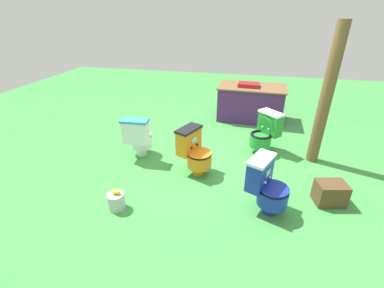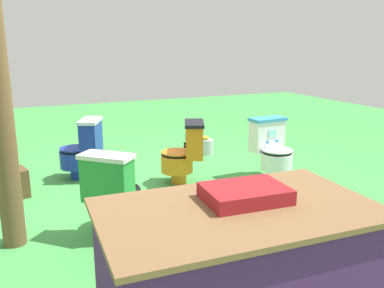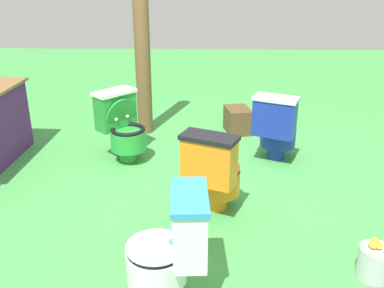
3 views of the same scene
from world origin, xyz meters
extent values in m
plane|color=#429947|center=(0.00, 0.00, 0.00)|extent=(14.00, 14.00, 0.00)
cylinder|color=orange|center=(-0.30, -0.12, 0.07)|extent=(0.24, 0.24, 0.14)
cylinder|color=orange|center=(-0.28, -0.13, 0.24)|extent=(0.49, 0.49, 0.20)
torus|color=black|center=(-0.28, -0.13, 0.35)|extent=(0.47, 0.47, 0.04)
cylinder|color=black|center=(-0.28, -0.13, 0.30)|extent=(0.32, 0.32, 0.01)
cube|color=orange|center=(-0.47, -0.05, 0.51)|extent=(0.34, 0.45, 0.37)
cube|color=black|center=(-0.47, -0.05, 0.71)|extent=(0.37, 0.48, 0.04)
cube|color=#8CE0E5|center=(-0.37, -0.09, 0.56)|extent=(0.05, 0.10, 0.08)
cylinder|color=orange|center=(-0.28, -0.13, 0.37)|extent=(0.47, 0.47, 0.02)
sphere|color=black|center=(-0.34, -0.03, 0.46)|extent=(0.04, 0.04, 0.04)
sphere|color=black|center=(-0.40, -0.15, 0.46)|extent=(0.04, 0.04, 0.04)
cylinder|color=#192D9E|center=(0.74, -0.78, 0.07)|extent=(0.24, 0.24, 0.14)
cylinder|color=#192D9E|center=(0.76, -0.79, 0.24)|extent=(0.49, 0.49, 0.20)
torus|color=black|center=(0.76, -0.79, 0.35)|extent=(0.47, 0.47, 0.04)
cylinder|color=silver|center=(0.76, -0.79, 0.30)|extent=(0.32, 0.32, 0.01)
cube|color=#192D9E|center=(0.58, -0.70, 0.51)|extent=(0.34, 0.45, 0.37)
cube|color=silver|center=(0.58, -0.70, 0.71)|extent=(0.37, 0.48, 0.04)
cube|color=#8CE0E5|center=(0.67, -0.75, 0.56)|extent=(0.05, 0.10, 0.08)
cylinder|color=#192D9E|center=(0.76, -0.79, 0.37)|extent=(0.48, 0.48, 0.02)
sphere|color=silver|center=(0.70, -0.68, 0.46)|extent=(0.04, 0.04, 0.04)
sphere|color=silver|center=(0.65, -0.81, 0.46)|extent=(0.04, 0.04, 0.04)
cylinder|color=white|center=(-1.39, 0.25, 0.07)|extent=(0.19, 0.19, 0.14)
cylinder|color=white|center=(-1.39, 0.27, 0.24)|extent=(0.39, 0.39, 0.20)
torus|color=black|center=(-1.39, 0.27, 0.35)|extent=(0.37, 0.37, 0.04)
cylinder|color=#338CBF|center=(-1.39, 0.27, 0.30)|extent=(0.25, 0.25, 0.01)
cube|color=white|center=(-1.38, 0.07, 0.51)|extent=(0.42, 0.21, 0.37)
cube|color=#338CBF|center=(-1.38, 0.07, 0.71)|extent=(0.45, 0.24, 0.04)
cube|color=#8CE0E5|center=(-1.38, 0.17, 0.56)|extent=(0.11, 0.01, 0.08)
cylinder|color=white|center=(-1.39, 0.27, 0.37)|extent=(0.38, 0.38, 0.02)
sphere|color=#338CBF|center=(-1.45, 0.17, 0.46)|extent=(0.04, 0.04, 0.04)
sphere|color=#338CBF|center=(-1.31, 0.18, 0.46)|extent=(0.04, 0.04, 0.04)
cylinder|color=green|center=(0.63, 0.78, 0.07)|extent=(0.25, 0.25, 0.14)
cylinder|color=green|center=(0.62, 0.77, 0.24)|extent=(0.52, 0.52, 0.20)
torus|color=black|center=(0.62, 0.77, 0.35)|extent=(0.50, 0.50, 0.04)
cylinder|color=white|center=(0.62, 0.77, 0.30)|extent=(0.34, 0.34, 0.01)
cube|color=green|center=(0.76, 0.91, 0.51)|extent=(0.43, 0.42, 0.37)
cube|color=white|center=(0.76, 0.91, 0.71)|extent=(0.46, 0.45, 0.04)
cube|color=#8CE0E5|center=(0.69, 0.84, 0.56)|extent=(0.09, 0.08, 0.08)
cylinder|color=green|center=(0.69, 0.84, 0.49)|extent=(0.32, 0.31, 0.35)
sphere|color=white|center=(0.73, 0.79, 0.46)|extent=(0.04, 0.04, 0.04)
sphere|color=white|center=(0.63, 0.89, 0.46)|extent=(0.04, 0.04, 0.04)
cube|color=#4C2360|center=(0.40, 2.39, 0.37)|extent=(1.44, 0.86, 0.74)
cube|color=brown|center=(0.40, 2.39, 0.76)|extent=(1.50, 0.93, 0.03)
cube|color=maroon|center=(0.32, 2.32, 0.81)|extent=(0.46, 0.35, 0.08)
cylinder|color=brown|center=(1.49, 0.71, 1.09)|extent=(0.18, 0.18, 2.17)
cube|color=brown|center=(1.52, -0.42, 0.15)|extent=(0.42, 0.35, 0.30)
cylinder|color=#B7B7BF|center=(-1.16, -1.14, 0.11)|extent=(0.22, 0.22, 0.22)
ellipsoid|color=yellow|center=(-1.12, -1.13, 0.25)|extent=(0.07, 0.05, 0.05)
ellipsoid|color=yellow|center=(-1.16, -1.14, 0.25)|extent=(0.07, 0.05, 0.05)
ellipsoid|color=yellow|center=(-1.15, -1.11, 0.25)|extent=(0.07, 0.05, 0.05)
camera|label=1|loc=(0.37, -3.52, 2.30)|focal=24.75mm
camera|label=2|loc=(1.44, 4.11, 1.61)|focal=38.52mm
camera|label=3|loc=(-3.56, -0.01, 1.94)|focal=41.09mm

